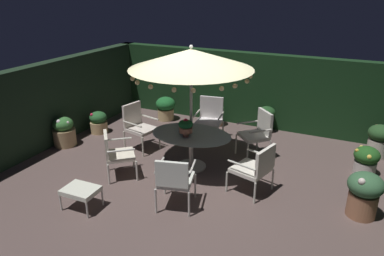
{
  "coord_description": "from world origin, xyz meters",
  "views": [
    {
      "loc": [
        2.69,
        -5.76,
        3.51
      ],
      "look_at": [
        -0.17,
        0.28,
        0.85
      ],
      "focal_mm": 33.68,
      "sensor_mm": 36.0,
      "label": 1
    }
  ],
  "objects": [
    {
      "name": "ground_plane",
      "position": [
        0.0,
        0.0,
        -0.01
      ],
      "size": [
        7.64,
        6.68,
        0.02
      ],
      "primitive_type": "cube",
      "color": "brown"
    },
    {
      "name": "hedge_backdrop_rear",
      "position": [
        0.0,
        3.19,
        0.96
      ],
      "size": [
        7.64,
        0.3,
        1.92
      ],
      "primitive_type": "cube",
      "color": "black",
      "rests_on": "ground_plane"
    },
    {
      "name": "hedge_backdrop_left",
      "position": [
        -3.67,
        0.0,
        0.96
      ],
      "size": [
        0.3,
        6.68,
        1.92
      ],
      "primitive_type": "cube",
      "color": "#1C2E1E",
      "rests_on": "ground_plane"
    },
    {
      "name": "patio_dining_table",
      "position": [
        -0.17,
        0.24,
        0.59
      ],
      "size": [
        1.65,
        1.2,
        0.74
      ],
      "color": "beige",
      "rests_on": "ground_plane"
    },
    {
      "name": "patio_umbrella",
      "position": [
        -0.17,
        0.24,
        2.24
      ],
      "size": [
        2.36,
        2.36,
        2.5
      ],
      "color": "silver",
      "rests_on": "ground_plane"
    },
    {
      "name": "centerpiece_planter",
      "position": [
        -0.21,
        0.07,
        0.96
      ],
      "size": [
        0.29,
        0.29,
        0.37
      ],
      "color": "#A6614C",
      "rests_on": "patio_dining_table"
    },
    {
      "name": "patio_chair_north",
      "position": [
        0.91,
        1.31,
        0.6
      ],
      "size": [
        0.81,
        0.81,
        1.03
      ],
      "color": "beige",
      "rests_on": "ground_plane"
    },
    {
      "name": "patio_chair_northeast",
      "position": [
        -0.39,
        1.75,
        0.58
      ],
      "size": [
        0.71,
        0.67,
        1.03
      ],
      "color": "beige",
      "rests_on": "ground_plane"
    },
    {
      "name": "patio_chair_east",
      "position": [
        -1.66,
        0.57,
        0.6
      ],
      "size": [
        0.72,
        0.69,
        1.05
      ],
      "color": "beige",
      "rests_on": "ground_plane"
    },
    {
      "name": "patio_chair_southeast",
      "position": [
        -1.32,
        -0.73,
        0.53
      ],
      "size": [
        0.8,
        0.8,
        0.91
      ],
      "color": "silver",
      "rests_on": "ground_plane"
    },
    {
      "name": "patio_chair_south",
      "position": [
        0.23,
        -1.22,
        0.57
      ],
      "size": [
        0.72,
        0.75,
        0.96
      ],
      "color": "beige",
      "rests_on": "ground_plane"
    },
    {
      "name": "patio_chair_southwest",
      "position": [
        1.29,
        -0.16,
        0.53
      ],
      "size": [
        0.77,
        0.79,
        0.93
      ],
      "color": "silver",
      "rests_on": "ground_plane"
    },
    {
      "name": "ottoman_footrest",
      "position": [
        -1.2,
        -1.88,
        0.33
      ],
      "size": [
        0.59,
        0.45,
        0.38
      ],
      "color": "silver",
      "rests_on": "ground_plane"
    },
    {
      "name": "potted_plant_back_right",
      "position": [
        -3.31,
        -0.04,
        0.34
      ],
      "size": [
        0.51,
        0.51,
        0.69
      ],
      "color": "tan",
      "rests_on": "ground_plane"
    },
    {
      "name": "potted_plant_back_left",
      "position": [
        -0.6,
        2.7,
        0.33
      ],
      "size": [
        0.43,
        0.43,
        0.61
      ],
      "color": "tan",
      "rests_on": "ground_plane"
    },
    {
      "name": "potted_plant_back_center",
      "position": [
        3.08,
        1.47,
        0.31
      ],
      "size": [
        0.49,
        0.49,
        0.57
      ],
      "color": "beige",
      "rests_on": "ground_plane"
    },
    {
      "name": "potted_plant_left_near",
      "position": [
        0.72,
        2.81,
        0.37
      ],
      "size": [
        0.44,
        0.44,
        0.67
      ],
      "color": "silver",
      "rests_on": "ground_plane"
    },
    {
      "name": "potted_plant_front_corner",
      "position": [
        -2.03,
        2.5,
        0.35
      ],
      "size": [
        0.54,
        0.54,
        0.65
      ],
      "color": "tan",
      "rests_on": "ground_plane"
    },
    {
      "name": "potted_plant_left_far",
      "position": [
        -3.1,
        0.94,
        0.28
      ],
      "size": [
        0.43,
        0.43,
        0.55
      ],
      "color": "tan",
      "rests_on": "ground_plane"
    },
    {
      "name": "potted_plant_right_far",
      "position": [
        3.06,
        -0.1,
        0.42
      ],
      "size": [
        0.56,
        0.56,
        0.77
      ],
      "color": "#9F6849",
      "rests_on": "ground_plane"
    },
    {
      "name": "potted_plant_right_near",
      "position": [
        3.31,
        2.46,
        0.39
      ],
      "size": [
        0.52,
        0.52,
        0.72
      ],
      "color": "beige",
      "rests_on": "ground_plane"
    }
  ]
}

